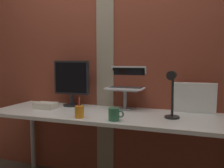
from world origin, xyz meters
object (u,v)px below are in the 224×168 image
at_px(desk_lamp, 172,89).
at_px(pen_cup, 79,112).
at_px(whiteboard_panel, 195,98).
at_px(monitor, 72,80).
at_px(coffee_mug, 114,114).
at_px(laptop, 127,82).

bearing_deg(desk_lamp, pen_cup, -165.66).
bearing_deg(whiteboard_panel, monitor, -178.35).
relative_size(monitor, coffee_mug, 3.68).
distance_m(laptop, whiteboard_panel, 0.64).
distance_m(whiteboard_panel, pen_cup, 1.01).
height_order(monitor, coffee_mug, monitor).
relative_size(laptop, desk_lamp, 0.91).
bearing_deg(desk_lamp, monitor, 165.40).
relative_size(whiteboard_panel, desk_lamp, 0.93).
height_order(monitor, pen_cup, monitor).
distance_m(monitor, coffee_mug, 0.79).
distance_m(desk_lamp, pen_cup, 0.76).
xyz_separation_m(desk_lamp, pen_cup, (-0.71, -0.18, -0.19)).
bearing_deg(coffee_mug, monitor, 143.68).
bearing_deg(whiteboard_panel, coffee_mug, -140.20).
bearing_deg(monitor, desk_lamp, -14.60).
relative_size(monitor, pen_cup, 2.75).
bearing_deg(coffee_mug, laptop, 95.11).
height_order(desk_lamp, coffee_mug, desk_lamp).
bearing_deg(whiteboard_panel, pen_cup, -151.19).
height_order(desk_lamp, pen_cup, desk_lamp).
xyz_separation_m(laptop, desk_lamp, (0.46, -0.33, -0.01)).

